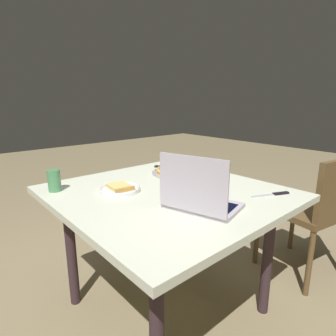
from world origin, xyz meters
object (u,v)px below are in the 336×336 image
object	(u,v)px
laptop	(199,198)
table_knife	(274,194)
chair_near	(315,207)
dining_table	(167,205)
pizza_plate	(120,189)
drink_cup	(54,180)
pizza_tray	(179,171)

from	to	relation	value
laptop	table_knife	xyz separation A→B (m)	(0.12, 0.43, -0.05)
chair_near	table_knife	bearing A→B (deg)	-89.66
dining_table	pizza_plate	distance (m)	0.27
dining_table	drink_cup	xyz separation A→B (m)	(-0.38, -0.45, 0.14)
table_knife	drink_cup	world-z (taller)	drink_cup
laptop	drink_cup	world-z (taller)	laptop
pizza_tray	drink_cup	size ratio (longest dim) A/B	3.09
laptop	pizza_plate	size ratio (longest dim) A/B	1.66
pizza_tray	dining_table	bearing A→B (deg)	-53.52
dining_table	table_knife	size ratio (longest dim) A/B	5.58
pizza_plate	pizza_tray	bearing A→B (deg)	97.03
pizza_tray	chair_near	distance (m)	0.93
chair_near	pizza_plate	bearing A→B (deg)	-116.34
drink_cup	chair_near	distance (m)	1.63
pizza_tray	drink_cup	world-z (taller)	drink_cup
laptop	table_knife	size ratio (longest dim) A/B	1.77
pizza_plate	drink_cup	world-z (taller)	drink_cup
dining_table	chair_near	distance (m)	1.04
drink_cup	pizza_tray	bearing A→B (deg)	77.07
laptop	dining_table	bearing A→B (deg)	166.79
table_knife	pizza_plate	bearing A→B (deg)	-135.56
laptop	pizza_tray	world-z (taller)	laptop
table_knife	drink_cup	size ratio (longest dim) A/B	1.77
pizza_plate	table_knife	size ratio (longest dim) A/B	1.07
dining_table	laptop	distance (m)	0.33
dining_table	pizza_plate	bearing A→B (deg)	-128.87
pizza_tray	table_knife	size ratio (longest dim) A/B	1.74
pizza_plate	dining_table	bearing A→B (deg)	51.13
dining_table	chair_near	bearing A→B (deg)	66.65
laptop	pizza_plate	world-z (taller)	laptop
pizza_plate	chair_near	size ratio (longest dim) A/B	0.26
table_knife	pizza_tray	bearing A→B (deg)	-173.50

